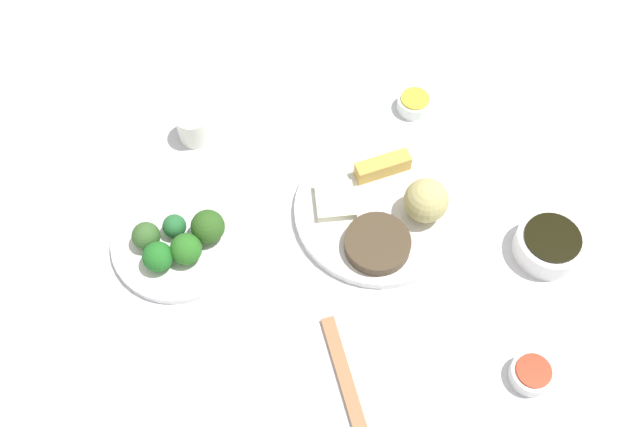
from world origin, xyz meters
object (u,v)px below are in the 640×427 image
(broccoli_plate, at_px, (180,240))
(main_plate, at_px, (378,210))
(teacup, at_px, (194,126))
(chopsticks_pair, at_px, (348,387))
(sauce_ramekin_hot_mustard, at_px, (414,104))
(soy_sauce_bowl, at_px, (549,245))
(sauce_ramekin_sweet_and_sour, at_px, (531,374))

(broccoli_plate, bearing_deg, main_plate, -158.77)
(teacup, bearing_deg, chopsticks_pair, 131.42)
(sauce_ramekin_hot_mustard, distance_m, teacup, 0.39)
(soy_sauce_bowl, height_order, chopsticks_pair, soy_sauce_bowl)
(sauce_ramekin_sweet_and_sour, bearing_deg, teacup, -28.20)
(main_plate, bearing_deg, sauce_ramekin_sweet_and_sour, 138.36)
(soy_sauce_bowl, xyz_separation_m, chopsticks_pair, (0.27, 0.28, -0.02))
(sauce_ramekin_hot_mustard, relative_size, sauce_ramekin_sweet_and_sour, 1.00)
(sauce_ramekin_sweet_and_sour, relative_size, chopsticks_pair, 0.29)
(broccoli_plate, bearing_deg, sauce_ramekin_hot_mustard, -133.47)
(sauce_ramekin_hot_mustard, bearing_deg, soy_sauce_bowl, 134.76)
(main_plate, distance_m, sauce_ramekin_hot_mustard, 0.23)
(main_plate, bearing_deg, broccoli_plate, 21.23)
(soy_sauce_bowl, height_order, sauce_ramekin_sweet_and_sour, soy_sauce_bowl)
(broccoli_plate, height_order, soy_sauce_bowl, soy_sauce_bowl)
(sauce_ramekin_hot_mustard, bearing_deg, teacup, 20.84)
(sauce_ramekin_sweet_and_sour, distance_m, chopsticks_pair, 0.26)
(sauce_ramekin_hot_mustard, xyz_separation_m, teacup, (0.36, 0.14, 0.02))
(main_plate, xyz_separation_m, broccoli_plate, (0.30, 0.12, -0.00))
(main_plate, xyz_separation_m, chopsticks_pair, (-0.00, 0.29, -0.00))
(broccoli_plate, xyz_separation_m, teacup, (0.04, -0.21, 0.02))
(sauce_ramekin_sweet_and_sour, bearing_deg, chopsticks_pair, 15.09)
(broccoli_plate, xyz_separation_m, soy_sauce_bowl, (-0.57, -0.10, 0.01))
(main_plate, relative_size, teacup, 4.73)
(teacup, relative_size, chopsticks_pair, 0.27)
(main_plate, bearing_deg, soy_sauce_bowl, 176.64)
(teacup, bearing_deg, broccoli_plate, 100.10)
(main_plate, distance_m, broccoli_plate, 0.32)
(broccoli_plate, bearing_deg, chopsticks_pair, 149.52)
(sauce_ramekin_sweet_and_sour, bearing_deg, broccoli_plate, -11.25)
(sauce_ramekin_hot_mustard, distance_m, chopsticks_pair, 0.52)
(main_plate, distance_m, chopsticks_pair, 0.29)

